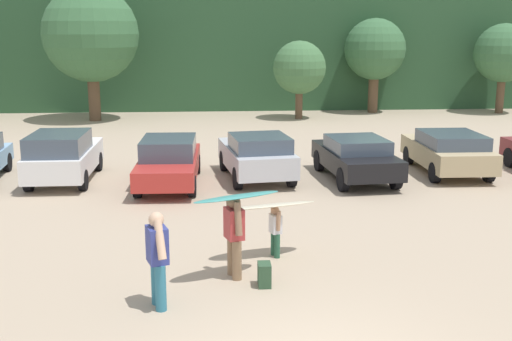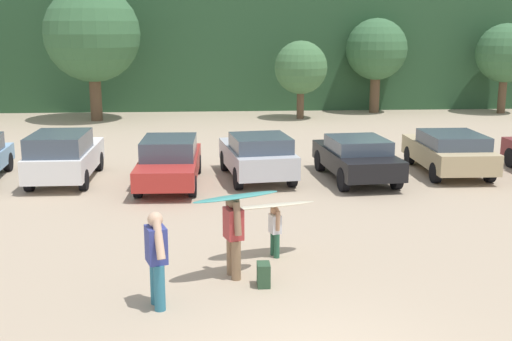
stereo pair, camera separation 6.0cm
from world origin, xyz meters
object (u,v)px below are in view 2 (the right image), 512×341
object	(u,v)px
parked_car_red	(170,161)
surfboard_cream	(270,206)
parked_car_tan	(449,151)
parked_car_black	(356,157)
person_adult	(233,231)
backpack_dropped	(264,275)
person_companion	(156,254)
person_child	(275,229)
surfboard_teal	(236,197)
parked_car_silver	(257,155)
parked_car_white	(64,155)

from	to	relation	value
parked_car_red	surfboard_cream	xyz separation A→B (m)	(2.52, -6.56, 0.38)
parked_car_tan	parked_car_black	bearing A→B (deg)	102.65
person_adult	backpack_dropped	size ratio (longest dim) A/B	3.66
person_companion	parked_car_black	bearing A→B (deg)	-139.06
person_child	surfboard_teal	world-z (taller)	surfboard_teal
parked_car_tan	surfboard_cream	distance (m)	10.03
parked_car_red	backpack_dropped	bearing A→B (deg)	-162.98
parked_car_red	person_companion	size ratio (longest dim) A/B	2.69
parked_car_red	person_companion	bearing A→B (deg)	-176.29
parked_car_silver	parked_car_red	bearing A→B (deg)	92.70
person_child	person_companion	xyz separation A→B (m)	(-2.28, -2.35, 0.36)
parked_car_red	backpack_dropped	xyz separation A→B (m)	(2.27, -8.11, -0.52)
person_companion	surfboard_cream	distance (m)	3.18
parked_car_white	parked_car_silver	distance (m)	6.09
parked_car_tan	person_child	world-z (taller)	parked_car_tan
parked_car_red	parked_car_silver	bearing A→B (deg)	-78.18
surfboard_teal	parked_car_white	bearing A→B (deg)	-83.76
person_companion	person_child	bearing A→B (deg)	-151.86
parked_car_white	backpack_dropped	world-z (taller)	parked_car_white
parked_car_silver	person_companion	world-z (taller)	person_companion
parked_car_tan	person_companion	size ratio (longest dim) A/B	2.45
parked_car_tan	surfboard_teal	bearing A→B (deg)	139.94
person_child	surfboard_cream	distance (m)	0.52
person_child	parked_car_black	bearing A→B (deg)	-133.53
parked_car_tan	backpack_dropped	bearing A→B (deg)	143.17
person_adult	backpack_dropped	xyz separation A→B (m)	(0.55, -0.49, -0.70)
backpack_dropped	parked_car_red	bearing A→B (deg)	105.63
parked_car_white	parked_car_tan	size ratio (longest dim) A/B	0.98
parked_car_white	surfboard_cream	xyz separation A→B (m)	(5.86, -7.15, 0.28)
parked_car_white	person_child	world-z (taller)	parked_car_white
parked_car_silver	person_child	distance (m)	7.05
parked_car_red	person_adult	size ratio (longest dim) A/B	2.81
parked_car_red	person_adult	xyz separation A→B (m)	(1.72, -7.62, 0.18)
parked_car_black	person_adult	xyz separation A→B (m)	(-4.18, -7.85, 0.18)
backpack_dropped	parked_car_silver	bearing A→B (deg)	86.78
person_companion	surfboard_cream	bearing A→B (deg)	-150.54
parked_car_silver	person_child	world-z (taller)	parked_car_silver
surfboard_teal	backpack_dropped	distance (m)	1.55
parked_car_white	surfboard_cream	distance (m)	9.25
parked_car_tan	parked_car_white	bearing A→B (deg)	92.08
parked_car_black	person_child	bearing A→B (deg)	149.20
parked_car_tan	backpack_dropped	world-z (taller)	parked_car_tan
backpack_dropped	person_adult	bearing A→B (deg)	138.19
person_child	parked_car_silver	bearing A→B (deg)	-108.73
parked_car_silver	person_child	xyz separation A→B (m)	(-0.12, -7.05, -0.17)
parked_car_silver	person_companion	size ratio (longest dim) A/B	2.43
surfboard_teal	backpack_dropped	xyz separation A→B (m)	(0.49, -0.41, -1.42)
parked_car_black	person_child	world-z (taller)	parked_car_black
parked_car_white	surfboard_teal	distance (m)	9.78
parked_car_black	backpack_dropped	bearing A→B (deg)	151.40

